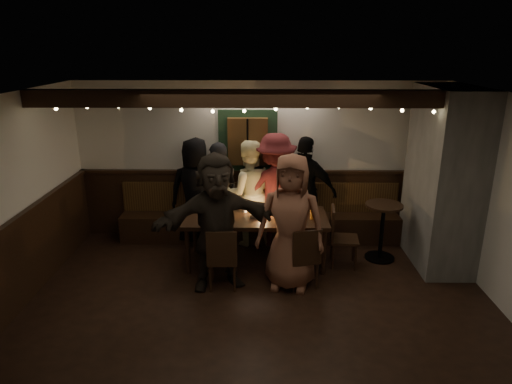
{
  "coord_description": "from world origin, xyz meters",
  "views": [
    {
      "loc": [
        0.02,
        -4.84,
        3.16
      ],
      "look_at": [
        -0.06,
        1.6,
        1.05
      ],
      "focal_mm": 32.0,
      "sensor_mm": 36.0,
      "label": 1
    }
  ],
  "objects_px": {
    "person_e": "(305,191)",
    "person_f": "(217,222)",
    "high_top": "(382,225)",
    "person_a": "(196,191)",
    "chair_near_right": "(304,255)",
    "person_g": "(291,223)",
    "dining_table": "(256,220)",
    "person_c": "(248,193)",
    "person_b": "(219,193)",
    "chair_end": "(339,233)",
    "chair_near_left": "(222,256)",
    "person_d": "(275,190)"
  },
  "relations": [
    {
      "from": "chair_end",
      "to": "person_f",
      "type": "xyz_separation_m",
      "value": [
        -1.72,
        -0.61,
        0.42
      ]
    },
    {
      "from": "person_e",
      "to": "person_f",
      "type": "relative_size",
      "value": 0.96
    },
    {
      "from": "chair_near_right",
      "to": "high_top",
      "type": "distance_m",
      "value": 1.55
    },
    {
      "from": "person_a",
      "to": "person_f",
      "type": "distance_m",
      "value": 1.52
    },
    {
      "from": "dining_table",
      "to": "chair_end",
      "type": "bearing_deg",
      "value": -3.07
    },
    {
      "from": "chair_near_right",
      "to": "person_e",
      "type": "xyz_separation_m",
      "value": [
        0.13,
        1.51,
        0.4
      ]
    },
    {
      "from": "high_top",
      "to": "person_f",
      "type": "distance_m",
      "value": 2.57
    },
    {
      "from": "high_top",
      "to": "person_a",
      "type": "bearing_deg",
      "value": 168.03
    },
    {
      "from": "high_top",
      "to": "chair_near_left",
      "type": "bearing_deg",
      "value": -157.8
    },
    {
      "from": "person_c",
      "to": "person_f",
      "type": "height_order",
      "value": "person_f"
    },
    {
      "from": "chair_end",
      "to": "person_d",
      "type": "xyz_separation_m",
      "value": [
        -0.92,
        0.77,
        0.41
      ]
    },
    {
      "from": "chair_end",
      "to": "high_top",
      "type": "height_order",
      "value": "chair_end"
    },
    {
      "from": "person_d",
      "to": "person_e",
      "type": "distance_m",
      "value": 0.49
    },
    {
      "from": "chair_near_right",
      "to": "person_g",
      "type": "xyz_separation_m",
      "value": [
        -0.19,
        0.06,
        0.43
      ]
    },
    {
      "from": "person_f",
      "to": "person_b",
      "type": "bearing_deg",
      "value": 78.39
    },
    {
      "from": "person_c",
      "to": "person_g",
      "type": "height_order",
      "value": "person_g"
    },
    {
      "from": "person_g",
      "to": "chair_near_left",
      "type": "bearing_deg",
      "value": -162.52
    },
    {
      "from": "chair_near_left",
      "to": "person_b",
      "type": "distance_m",
      "value": 1.63
    },
    {
      "from": "dining_table",
      "to": "chair_near_left",
      "type": "relative_size",
      "value": 2.39
    },
    {
      "from": "dining_table",
      "to": "high_top",
      "type": "relative_size",
      "value": 2.36
    },
    {
      "from": "dining_table",
      "to": "person_b",
      "type": "bearing_deg",
      "value": 127.93
    },
    {
      "from": "person_a",
      "to": "chair_near_right",
      "type": "bearing_deg",
      "value": 136.95
    },
    {
      "from": "dining_table",
      "to": "person_f",
      "type": "xyz_separation_m",
      "value": [
        -0.5,
        -0.68,
        0.24
      ]
    },
    {
      "from": "chair_near_right",
      "to": "person_b",
      "type": "distance_m",
      "value": 2.02
    },
    {
      "from": "person_b",
      "to": "person_d",
      "type": "height_order",
      "value": "person_d"
    },
    {
      "from": "person_c",
      "to": "person_g",
      "type": "xyz_separation_m",
      "value": [
        0.59,
        -1.42,
        0.06
      ]
    },
    {
      "from": "chair_near_left",
      "to": "chair_near_right",
      "type": "distance_m",
      "value": 1.09
    },
    {
      "from": "chair_near_left",
      "to": "person_f",
      "type": "distance_m",
      "value": 0.46
    },
    {
      "from": "person_a",
      "to": "person_g",
      "type": "distance_m",
      "value": 2.05
    },
    {
      "from": "dining_table",
      "to": "person_c",
      "type": "distance_m",
      "value": 0.76
    },
    {
      "from": "chair_near_left",
      "to": "person_c",
      "type": "height_order",
      "value": "person_c"
    },
    {
      "from": "person_e",
      "to": "person_f",
      "type": "height_order",
      "value": "person_f"
    },
    {
      "from": "person_b",
      "to": "person_c",
      "type": "relative_size",
      "value": 0.98
    },
    {
      "from": "person_b",
      "to": "person_d",
      "type": "bearing_deg",
      "value": 179.77
    },
    {
      "from": "person_a",
      "to": "person_d",
      "type": "height_order",
      "value": "person_d"
    },
    {
      "from": "person_a",
      "to": "person_f",
      "type": "bearing_deg",
      "value": 108.08
    },
    {
      "from": "chair_near_left",
      "to": "person_f",
      "type": "bearing_deg",
      "value": 119.12
    },
    {
      "from": "dining_table",
      "to": "person_a",
      "type": "bearing_deg",
      "value": 141.96
    },
    {
      "from": "person_b",
      "to": "person_d",
      "type": "xyz_separation_m",
      "value": [
        0.9,
        -0.07,
        0.07
      ]
    },
    {
      "from": "chair_near_right",
      "to": "person_a",
      "type": "height_order",
      "value": "person_a"
    },
    {
      "from": "dining_table",
      "to": "person_c",
      "type": "relative_size",
      "value": 1.21
    },
    {
      "from": "chair_near_right",
      "to": "person_b",
      "type": "relative_size",
      "value": 0.52
    },
    {
      "from": "person_g",
      "to": "person_d",
      "type": "bearing_deg",
      "value": 107.18
    },
    {
      "from": "high_top",
      "to": "chair_end",
      "type": "bearing_deg",
      "value": -162.55
    },
    {
      "from": "chair_near_right",
      "to": "person_e",
      "type": "bearing_deg",
      "value": 85.05
    },
    {
      "from": "chair_end",
      "to": "person_f",
      "type": "bearing_deg",
      "value": -160.37
    },
    {
      "from": "person_b",
      "to": "person_c",
      "type": "xyz_separation_m",
      "value": [
        0.48,
        -0.05,
        0.02
      ]
    },
    {
      "from": "dining_table",
      "to": "chair_near_left",
      "type": "distance_m",
      "value": 0.93
    },
    {
      "from": "high_top",
      "to": "person_a",
      "type": "distance_m",
      "value": 2.96
    },
    {
      "from": "person_e",
      "to": "chair_end",
      "type": "bearing_deg",
      "value": 141.88
    }
  ]
}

